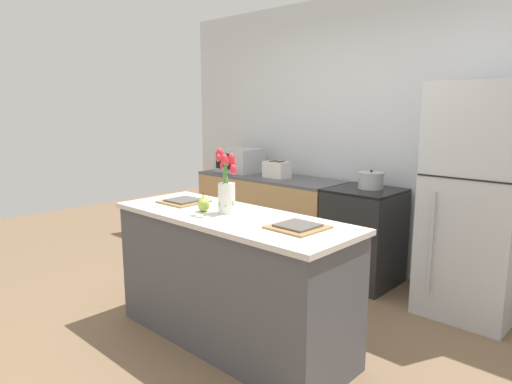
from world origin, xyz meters
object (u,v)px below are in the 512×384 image
cooking_pot (371,180)px  pear_figurine (204,204)px  toaster (277,170)px  flower_vase (227,189)px  plate_setting_right (298,227)px  refrigerator (476,202)px  microwave (239,160)px  plate_setting_left (184,201)px  stove_range (363,236)px

cooking_pot → pear_figurine: bearing=-100.5°
toaster → flower_vase: bearing=-60.3°
plate_setting_right → cooking_pot: 1.68m
plate_setting_right → toaster: bearing=134.0°
refrigerator → microwave: (-2.58, -0.00, 0.12)m
refrigerator → microwave: refrigerator is taller
plate_setting_left → microwave: bearing=122.2°
flower_vase → plate_setting_right: flower_vase is taller
pear_figurine → cooking_pot: size_ratio=0.59×
stove_range → refrigerator: bearing=0.0°
stove_range → cooking_pot: bearing=72.0°
refrigerator → toaster: bearing=-179.1°
flower_vase → toaster: flower_vase is taller
flower_vase → microwave: (-1.48, 1.58, -0.05)m
plate_setting_right → toaster: 2.14m
plate_setting_left → microwave: microwave is taller
refrigerator → flower_vase: 1.94m
microwave → pear_figurine: bearing=-51.3°
pear_figurine → cooking_pot: 1.75m
toaster → refrigerator: bearing=0.9°
plate_setting_left → cooking_pot: cooking_pot is taller
flower_vase → refrigerator: bearing=55.3°
refrigerator → plate_setting_right: refrigerator is taller
microwave → stove_range: bearing=0.0°
stove_range → plate_setting_left: (-0.65, -1.57, 0.48)m
flower_vase → microwave: flower_vase is taller
pear_figurine → toaster: (-0.74, 1.63, 0.01)m
toaster → microwave: microwave is taller
plate_setting_right → toaster: toaster is taller
plate_setting_left → stove_range: bearing=67.6°
pear_figurine → cooking_pot: cooking_pot is taller
stove_range → pear_figurine: bearing=-100.3°
flower_vase → pear_figurine: flower_vase is taller
refrigerator → cooking_pot: refrigerator is taller
plate_setting_left → toaster: size_ratio=1.11×
refrigerator → flower_vase: size_ratio=4.07×
cooking_pot → stove_range: bearing=-108.0°
stove_range → refrigerator: refrigerator is taller
plate_setting_right → cooking_pot: size_ratio=1.33×
toaster → cooking_pot: size_ratio=1.20×
flower_vase → plate_setting_left: (-0.50, 0.02, -0.15)m
plate_setting_left → cooking_pot: bearing=67.8°
refrigerator → plate_setting_right: 1.65m
stove_range → toaster: (-1.04, -0.03, 0.53)m
stove_range → cooking_pot: size_ratio=3.81×
stove_range → cooking_pot: cooking_pot is taller
pear_figurine → plate_setting_left: 0.36m
plate_setting_right → plate_setting_left: bearing=180.0°
plate_setting_left → plate_setting_right: (1.09, 0.00, 0.00)m
cooking_pot → plate_setting_right: bearing=-75.3°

